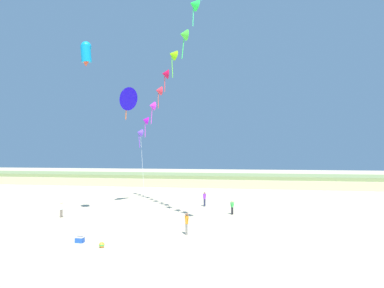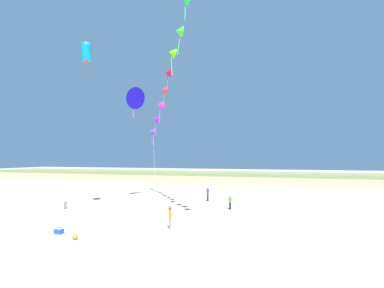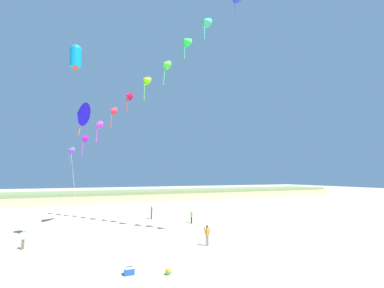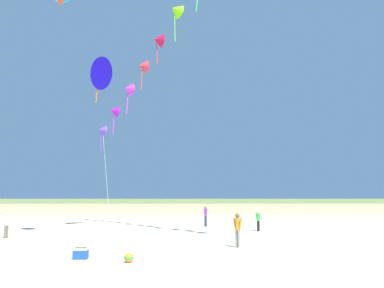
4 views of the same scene
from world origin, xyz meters
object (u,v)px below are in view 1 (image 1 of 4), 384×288
person_near_left (205,198)px  beach_cooler (80,240)px  person_near_right (232,206)px  person_mid_center (187,222)px  person_far_left (61,208)px  large_kite_low_lead (126,98)px  large_kite_mid_trail (86,53)px  beach_ball (102,245)px

person_near_left → beach_cooler: person_near_left is taller
person_near_right → person_mid_center: 10.02m
person_mid_center → person_far_left: person_mid_center is taller
large_kite_low_lead → large_kite_mid_trail: size_ratio=1.66×
person_mid_center → large_kite_low_lead: bearing=128.6°
person_mid_center → beach_ball: person_mid_center is taller
beach_cooler → person_near_left: bearing=71.6°
person_near_right → person_mid_center: bearing=-106.1°
beach_cooler → person_mid_center: bearing=27.8°
large_kite_low_lead → beach_ball: bearing=-73.0°
person_far_left → large_kite_low_lead: 14.74m
person_far_left → person_near_right: bearing=16.4°
large_kite_low_lead → beach_cooler: large_kite_low_lead is taller
person_mid_center → large_kite_mid_trail: large_kite_mid_trail is taller
large_kite_mid_trail → large_kite_low_lead: bearing=86.1°
person_far_left → beach_ball: size_ratio=4.25×
large_kite_low_lead → beach_ball: size_ratio=11.04×
person_far_left → large_kite_mid_trail: bearing=-17.0°
person_far_left → person_mid_center: bearing=-19.5°
person_mid_center → person_far_left: bearing=160.5°
beach_ball → person_mid_center: bearing=43.3°
person_near_right → beach_cooler: bearing=-126.1°
person_near_left → person_mid_center: 14.54m
person_mid_center → large_kite_mid_trail: bearing=159.9°
person_mid_center → beach_cooler: person_mid_center is taller
person_far_left → beach_cooler: (6.69, -8.44, -0.68)m
person_near_right → person_near_left: bearing=126.7°
person_near_left → beach_ball: 19.48m
person_mid_center → large_kite_low_lead: 20.03m
person_far_left → beach_ball: person_far_left is taller
beach_ball → large_kite_low_lead: bearing=107.0°
person_near_left → large_kite_low_lead: (-9.17, -1.93, 11.89)m
large_kite_low_lead → beach_ball: 21.96m
person_near_left → person_mid_center: person_near_left is taller
person_near_left → large_kite_low_lead: large_kite_low_lead is taller
person_mid_center → large_kite_mid_trail: (-10.63, 3.89, 14.87)m
large_kite_mid_trail → beach_ball: large_kite_mid_trail is taller
person_near_left → large_kite_mid_trail: size_ratio=0.71×
person_near_right → large_kite_low_lead: size_ratio=0.37×
large_kite_low_lead → beach_ball: (5.22, -17.13, -12.71)m
large_kite_low_lead → person_near_right: bearing=-13.0°
large_kite_low_lead → beach_ball: large_kite_low_lead is taller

